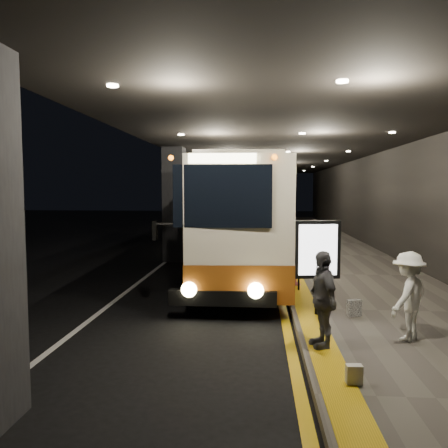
{
  "coord_description": "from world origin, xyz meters",
  "views": [
    {
      "loc": [
        1.77,
        -12.74,
        2.76
      ],
      "look_at": [
        0.69,
        0.88,
        1.7
      ],
      "focal_mm": 35.0,
      "sensor_mm": 36.0,
      "label": 1
    }
  ],
  "objects_px": {
    "bag_plain": "(354,375)",
    "passenger_waiting_white": "(408,296)",
    "info_sign": "(318,251)",
    "coach_third": "(251,201)",
    "coach_main": "(236,222)",
    "coach_second": "(248,205)",
    "passenger_waiting_grey": "(323,299)",
    "passenger_boarding": "(296,254)",
    "bag_polka": "(354,308)",
    "stanchion_post": "(299,268)"
  },
  "relations": [
    {
      "from": "bag_plain",
      "to": "passenger_waiting_white",
      "type": "bearing_deg",
      "value": 55.08
    },
    {
      "from": "passenger_waiting_white",
      "to": "bag_plain",
      "type": "height_order",
      "value": "passenger_waiting_white"
    },
    {
      "from": "info_sign",
      "to": "coach_third",
      "type": "bearing_deg",
      "value": 86.47
    },
    {
      "from": "coach_main",
      "to": "coach_second",
      "type": "xyz_separation_m",
      "value": [
        0.04,
        13.8,
        0.13
      ]
    },
    {
      "from": "coach_main",
      "to": "passenger_waiting_grey",
      "type": "relative_size",
      "value": 7.04
    },
    {
      "from": "coach_third",
      "to": "coach_main",
      "type": "bearing_deg",
      "value": -92.41
    },
    {
      "from": "passenger_boarding",
      "to": "bag_polka",
      "type": "distance_m",
      "value": 3.22
    },
    {
      "from": "bag_plain",
      "to": "stanchion_post",
      "type": "relative_size",
      "value": 0.23
    },
    {
      "from": "passenger_boarding",
      "to": "passenger_waiting_white",
      "type": "relative_size",
      "value": 1.09
    },
    {
      "from": "bag_polka",
      "to": "stanchion_post",
      "type": "xyz_separation_m",
      "value": [
        -0.94,
        2.27,
        0.42
      ]
    },
    {
      "from": "passenger_boarding",
      "to": "coach_second",
      "type": "bearing_deg",
      "value": -10.42
    },
    {
      "from": "passenger_boarding",
      "to": "passenger_waiting_grey",
      "type": "distance_m",
      "value": 4.84
    },
    {
      "from": "passenger_waiting_white",
      "to": "stanchion_post",
      "type": "relative_size",
      "value": 1.31
    },
    {
      "from": "bag_plain",
      "to": "stanchion_post",
      "type": "distance_m",
      "value": 5.54
    },
    {
      "from": "coach_third",
      "to": "bag_polka",
      "type": "xyz_separation_m",
      "value": [
        2.8,
        -34.56,
        -1.32
      ]
    },
    {
      "from": "coach_main",
      "to": "info_sign",
      "type": "height_order",
      "value": "coach_main"
    },
    {
      "from": "coach_second",
      "to": "passenger_waiting_grey",
      "type": "height_order",
      "value": "coach_second"
    },
    {
      "from": "coach_main",
      "to": "passenger_waiting_white",
      "type": "relative_size",
      "value": 7.34
    },
    {
      "from": "coach_second",
      "to": "stanchion_post",
      "type": "xyz_separation_m",
      "value": [
        1.76,
        -16.93,
        -1.08
      ]
    },
    {
      "from": "coach_second",
      "to": "passenger_boarding",
      "type": "distance_m",
      "value": 16.31
    },
    {
      "from": "bag_polka",
      "to": "bag_plain",
      "type": "relative_size",
      "value": 1.29
    },
    {
      "from": "passenger_waiting_white",
      "to": "coach_second",
      "type": "bearing_deg",
      "value": -128.7
    },
    {
      "from": "coach_second",
      "to": "bag_polka",
      "type": "xyz_separation_m",
      "value": [
        2.7,
        -19.2,
        -1.5
      ]
    },
    {
      "from": "passenger_waiting_white",
      "to": "stanchion_post",
      "type": "height_order",
      "value": "passenger_waiting_white"
    },
    {
      "from": "coach_main",
      "to": "coach_second",
      "type": "height_order",
      "value": "coach_second"
    },
    {
      "from": "coach_second",
      "to": "coach_third",
      "type": "distance_m",
      "value": 15.36
    },
    {
      "from": "passenger_waiting_grey",
      "to": "info_sign",
      "type": "distance_m",
      "value": 1.96
    },
    {
      "from": "coach_third",
      "to": "bag_plain",
      "type": "height_order",
      "value": "coach_third"
    },
    {
      "from": "coach_main",
      "to": "bag_plain",
      "type": "distance_m",
      "value": 8.99
    },
    {
      "from": "bag_plain",
      "to": "stanchion_post",
      "type": "height_order",
      "value": "stanchion_post"
    },
    {
      "from": "coach_third",
      "to": "passenger_waiting_grey",
      "type": "xyz_separation_m",
      "value": [
        1.88,
        -36.4,
        -0.68
      ]
    },
    {
      "from": "passenger_boarding",
      "to": "stanchion_post",
      "type": "height_order",
      "value": "passenger_boarding"
    },
    {
      "from": "stanchion_post",
      "to": "bag_plain",
      "type": "bearing_deg",
      "value": -87.49
    },
    {
      "from": "coach_main",
      "to": "bag_plain",
      "type": "xyz_separation_m",
      "value": [
        2.04,
        -8.65,
        -1.41
      ]
    },
    {
      "from": "passenger_waiting_white",
      "to": "bag_plain",
      "type": "relative_size",
      "value": 5.81
    },
    {
      "from": "coach_third",
      "to": "stanchion_post",
      "type": "distance_m",
      "value": 32.36
    },
    {
      "from": "passenger_boarding",
      "to": "info_sign",
      "type": "height_order",
      "value": "info_sign"
    },
    {
      "from": "passenger_waiting_grey",
      "to": "stanchion_post",
      "type": "height_order",
      "value": "passenger_waiting_grey"
    },
    {
      "from": "passenger_waiting_grey",
      "to": "stanchion_post",
      "type": "bearing_deg",
      "value": 166.83
    },
    {
      "from": "coach_second",
      "to": "bag_plain",
      "type": "relative_size",
      "value": 45.23
    },
    {
      "from": "coach_third",
      "to": "info_sign",
      "type": "relative_size",
      "value": 5.51
    },
    {
      "from": "coach_main",
      "to": "info_sign",
      "type": "relative_size",
      "value": 5.72
    },
    {
      "from": "coach_second",
      "to": "coach_third",
      "type": "xyz_separation_m",
      "value": [
        -0.1,
        15.36,
        -0.18
      ]
    },
    {
      "from": "coach_main",
      "to": "coach_second",
      "type": "bearing_deg",
      "value": 86.27
    },
    {
      "from": "bag_plain",
      "to": "info_sign",
      "type": "xyz_separation_m",
      "value": [
        -0.07,
        3.29,
        1.21
      ]
    },
    {
      "from": "coach_second",
      "to": "stanchion_post",
      "type": "relative_size",
      "value": 10.22
    },
    {
      "from": "coach_second",
      "to": "passenger_waiting_white",
      "type": "relative_size",
      "value": 7.79
    },
    {
      "from": "coach_third",
      "to": "info_sign",
      "type": "distance_m",
      "value": 34.58
    },
    {
      "from": "coach_main",
      "to": "bag_plain",
      "type": "bearing_deg",
      "value": -80.29
    },
    {
      "from": "coach_third",
      "to": "passenger_boarding",
      "type": "distance_m",
      "value": 31.62
    }
  ]
}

